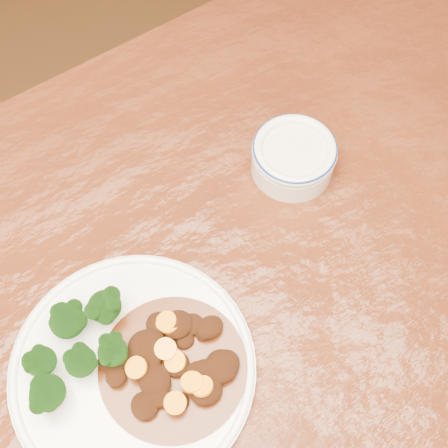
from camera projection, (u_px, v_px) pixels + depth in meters
dining_table at (139, 423)px, 0.72m from camera, size 1.52×0.94×0.75m
dinner_plate at (133, 368)px, 0.67m from camera, size 0.26×0.26×0.02m
broccoli_florets at (75, 347)px, 0.65m from camera, size 0.13×0.09×0.04m
mince_stew at (174, 361)px, 0.66m from camera, size 0.16×0.16×0.03m
dip_bowl at (294, 156)px, 0.77m from camera, size 0.11×0.11×0.05m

